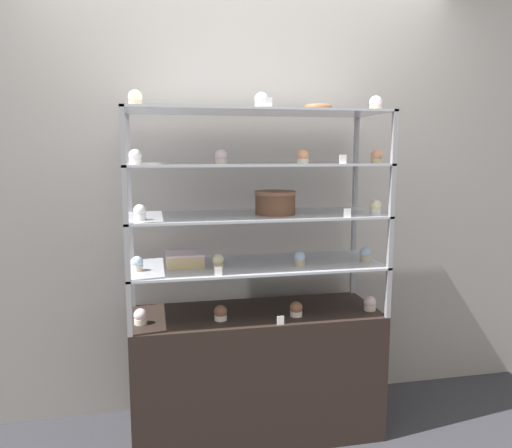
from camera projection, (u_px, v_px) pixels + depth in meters
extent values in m
plane|color=#2D2D33|center=(256.00, 430.00, 2.78)|extent=(20.00, 20.00, 0.00)
cube|color=gray|center=(243.00, 192.00, 2.97)|extent=(8.00, 0.05, 2.60)
cube|color=black|center=(256.00, 372.00, 2.73)|extent=(1.32, 0.49, 0.69)
cube|color=#99999E|center=(133.00, 283.00, 2.76)|extent=(0.02, 0.02, 0.26)
cube|color=#99999E|center=(353.00, 271.00, 3.02)|extent=(0.02, 0.02, 0.26)
cube|color=#99999E|center=(129.00, 309.00, 2.30)|extent=(0.02, 0.02, 0.26)
cube|color=#99999E|center=(388.00, 293.00, 2.57)|extent=(0.02, 0.02, 0.26)
cube|color=#B7BCC6|center=(256.00, 265.00, 2.64)|extent=(1.32, 0.49, 0.01)
cube|color=#99999E|center=(131.00, 236.00, 2.72)|extent=(0.02, 0.02, 0.26)
cube|color=#99999E|center=(354.00, 228.00, 2.98)|extent=(0.02, 0.02, 0.26)
cube|color=#99999E|center=(127.00, 253.00, 2.26)|extent=(0.02, 0.02, 0.26)
cube|color=#99999E|center=(390.00, 242.00, 2.53)|extent=(0.02, 0.02, 0.26)
cube|color=#B7BCC6|center=(256.00, 215.00, 2.60)|extent=(1.32, 0.49, 0.01)
cube|color=#99999E|center=(129.00, 187.00, 2.68)|extent=(0.02, 0.02, 0.26)
cube|color=#99999E|center=(355.00, 184.00, 2.94)|extent=(0.02, 0.02, 0.26)
cube|color=#99999E|center=(125.00, 195.00, 2.23)|extent=(0.02, 0.02, 0.26)
cube|color=#99999E|center=(392.00, 190.00, 2.49)|extent=(0.02, 0.02, 0.26)
cube|color=#B7BCC6|center=(256.00, 164.00, 2.57)|extent=(1.32, 0.49, 0.01)
cube|color=#99999E|center=(127.00, 138.00, 2.64)|extent=(0.02, 0.02, 0.26)
cube|color=#99999E|center=(356.00, 139.00, 2.90)|extent=(0.02, 0.02, 0.26)
cube|color=#99999E|center=(123.00, 135.00, 2.19)|extent=(0.02, 0.02, 0.26)
cube|color=#99999E|center=(395.00, 136.00, 2.45)|extent=(0.02, 0.02, 0.26)
cube|color=#B7BCC6|center=(256.00, 112.00, 2.53)|extent=(1.32, 0.49, 0.01)
cylinder|color=brown|center=(275.00, 204.00, 2.59)|extent=(0.21, 0.21, 0.10)
cylinder|color=#8C5B42|center=(275.00, 193.00, 2.58)|extent=(0.22, 0.22, 0.02)
cube|color=#DBBC84|center=(185.00, 260.00, 2.57)|extent=(0.19, 0.16, 0.06)
cube|color=silver|center=(185.00, 254.00, 2.57)|extent=(0.19, 0.16, 0.01)
cylinder|color=beige|center=(141.00, 321.00, 2.49)|extent=(0.06, 0.06, 0.03)
sphere|color=silver|center=(140.00, 315.00, 2.48)|extent=(0.07, 0.07, 0.07)
cylinder|color=white|center=(221.00, 317.00, 2.54)|extent=(0.06, 0.06, 0.03)
sphere|color=#8C5B42|center=(221.00, 311.00, 2.54)|extent=(0.07, 0.07, 0.07)
cylinder|color=white|center=(296.00, 314.00, 2.60)|extent=(0.06, 0.06, 0.03)
sphere|color=#8C5B42|center=(296.00, 308.00, 2.60)|extent=(0.07, 0.07, 0.07)
cylinder|color=beige|center=(370.00, 308.00, 2.70)|extent=(0.06, 0.06, 0.03)
sphere|color=silver|center=(370.00, 302.00, 2.69)|extent=(0.07, 0.07, 0.07)
cube|color=white|center=(281.00, 320.00, 2.47)|extent=(0.04, 0.00, 0.04)
cylinder|color=beige|center=(137.00, 268.00, 2.48)|extent=(0.06, 0.06, 0.03)
sphere|color=silver|center=(137.00, 262.00, 2.47)|extent=(0.06, 0.06, 0.06)
cylinder|color=#CCB28C|center=(218.00, 265.00, 2.53)|extent=(0.06, 0.06, 0.03)
sphere|color=#F4EAB2|center=(218.00, 259.00, 2.53)|extent=(0.06, 0.06, 0.06)
cylinder|color=#CCB28C|center=(299.00, 262.00, 2.60)|extent=(0.06, 0.06, 0.03)
sphere|color=silver|center=(299.00, 257.00, 2.59)|extent=(0.06, 0.06, 0.06)
cylinder|color=#CCB28C|center=(365.00, 258.00, 2.70)|extent=(0.06, 0.06, 0.03)
sphere|color=silver|center=(365.00, 253.00, 2.70)|extent=(0.06, 0.06, 0.06)
cube|color=white|center=(218.00, 272.00, 2.37)|extent=(0.04, 0.00, 0.04)
cylinder|color=white|center=(140.00, 217.00, 2.37)|extent=(0.06, 0.06, 0.03)
sphere|color=white|center=(140.00, 211.00, 2.37)|extent=(0.06, 0.06, 0.06)
cylinder|color=white|center=(375.00, 211.00, 2.61)|extent=(0.06, 0.06, 0.03)
sphere|color=#F4EAB2|center=(376.00, 205.00, 2.60)|extent=(0.06, 0.06, 0.06)
cube|color=white|center=(347.00, 213.00, 2.47)|extent=(0.04, 0.00, 0.04)
cylinder|color=white|center=(135.00, 162.00, 2.33)|extent=(0.06, 0.06, 0.02)
sphere|color=white|center=(135.00, 156.00, 2.33)|extent=(0.06, 0.06, 0.06)
cylinder|color=beige|center=(221.00, 161.00, 2.47)|extent=(0.06, 0.06, 0.02)
sphere|color=silver|center=(221.00, 155.00, 2.47)|extent=(0.06, 0.06, 0.06)
cylinder|color=beige|center=(303.00, 161.00, 2.48)|extent=(0.06, 0.06, 0.02)
sphere|color=#E5996B|center=(303.00, 155.00, 2.48)|extent=(0.06, 0.06, 0.06)
cylinder|color=#CCB28C|center=(377.00, 161.00, 2.58)|extent=(0.06, 0.06, 0.02)
sphere|color=#E5996B|center=(377.00, 155.00, 2.57)|extent=(0.06, 0.06, 0.06)
cube|color=white|center=(343.00, 159.00, 2.42)|extent=(0.04, 0.00, 0.04)
cylinder|color=#CCB28C|center=(135.00, 104.00, 2.31)|extent=(0.06, 0.06, 0.03)
sphere|color=#F4EAB2|center=(135.00, 97.00, 2.30)|extent=(0.06, 0.06, 0.06)
cylinder|color=white|center=(261.00, 106.00, 2.40)|extent=(0.06, 0.06, 0.03)
sphere|color=silver|center=(261.00, 99.00, 2.40)|extent=(0.06, 0.06, 0.06)
cylinder|color=#CCB28C|center=(375.00, 108.00, 2.56)|extent=(0.06, 0.06, 0.03)
sphere|color=silver|center=(376.00, 102.00, 2.55)|extent=(0.06, 0.06, 0.06)
cube|color=white|center=(268.00, 102.00, 2.31)|extent=(0.04, 0.00, 0.04)
torus|color=brown|center=(318.00, 108.00, 2.62)|extent=(0.15, 0.15, 0.04)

